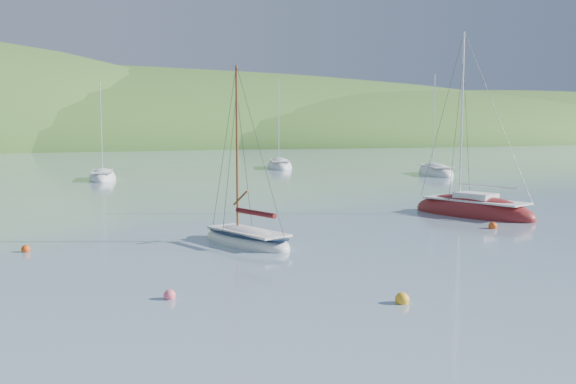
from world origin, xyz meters
name	(u,v)px	position (x,y,z in m)	size (l,w,h in m)	color
ground	(359,279)	(0.00, 0.00, 0.00)	(700.00, 700.00, 0.00)	#7692A3
shoreline_hills	(26,145)	(-9.66, 172.42, 0.00)	(690.00, 135.00, 56.00)	#2D6125
daysailer_white	(247,239)	(-1.50, 8.01, 0.21)	(3.78, 6.11, 8.83)	white
sloop_red	(473,212)	(14.29, 11.57, 0.22)	(5.24, 8.62, 12.06)	maroon
distant_sloop_a	(102,178)	(-3.58, 46.65, 0.18)	(3.68, 7.77, 10.66)	white
distant_sloop_b	(279,167)	(19.32, 55.88, 0.20)	(5.44, 9.21, 12.40)	white
distant_sloop_d	(435,173)	(31.22, 39.15, 0.20)	(5.48, 8.97, 12.08)	white
mooring_buoys	(333,257)	(0.57, 3.23, 0.12)	(23.50, 13.61, 0.46)	yellow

